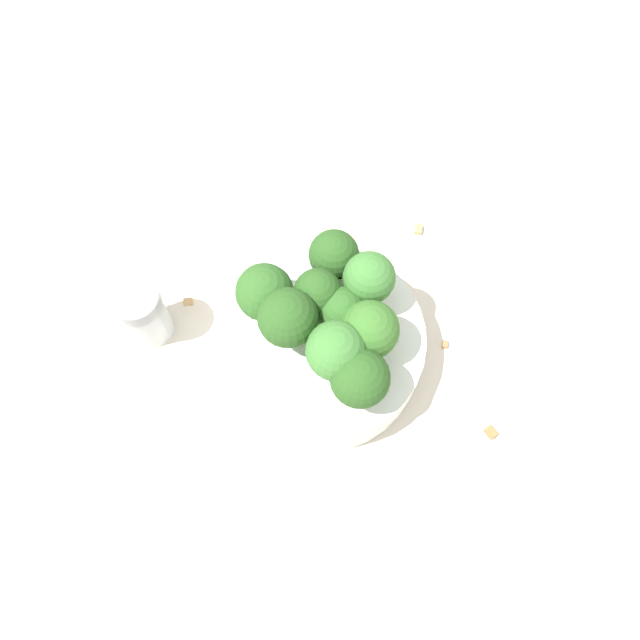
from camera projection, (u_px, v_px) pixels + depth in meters
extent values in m
plane|color=beige|center=(320.00, 355.00, 0.50)|extent=(3.00, 3.00, 0.00)
cylinder|color=white|center=(320.00, 346.00, 0.48)|extent=(0.16, 0.16, 0.04)
cylinder|color=#8EB770|center=(316.00, 304.00, 0.46)|extent=(0.03, 0.03, 0.03)
sphere|color=#28511E|center=(316.00, 292.00, 0.44)|extent=(0.03, 0.03, 0.03)
cylinder|color=#8EB770|center=(367.00, 341.00, 0.45)|extent=(0.02, 0.02, 0.03)
sphere|color=#386B28|center=(370.00, 330.00, 0.43)|extent=(0.04, 0.04, 0.04)
cylinder|color=#8EB770|center=(358.00, 387.00, 0.43)|extent=(0.02, 0.02, 0.03)
sphere|color=#28511E|center=(360.00, 378.00, 0.41)|extent=(0.04, 0.04, 0.04)
cylinder|color=#8EB770|center=(289.00, 332.00, 0.45)|extent=(0.02, 0.02, 0.03)
sphere|color=#28511E|center=(288.00, 320.00, 0.43)|extent=(0.04, 0.04, 0.04)
cylinder|color=#8EB770|center=(335.00, 362.00, 0.44)|extent=(0.02, 0.02, 0.03)
sphere|color=#3D7533|center=(336.00, 350.00, 0.42)|extent=(0.04, 0.04, 0.04)
cylinder|color=#8EB770|center=(341.00, 321.00, 0.46)|extent=(0.03, 0.03, 0.02)
sphere|color=#2D5B23|center=(341.00, 312.00, 0.44)|extent=(0.04, 0.04, 0.04)
cylinder|color=#7A9E5B|center=(367.00, 291.00, 0.46)|extent=(0.02, 0.02, 0.03)
sphere|color=#3D7533|center=(369.00, 278.00, 0.44)|extent=(0.04, 0.04, 0.04)
cylinder|color=#7A9E5B|center=(267.00, 303.00, 0.46)|extent=(0.02, 0.02, 0.02)
sphere|color=#2D5B23|center=(265.00, 292.00, 0.44)|extent=(0.04, 0.04, 0.04)
cylinder|color=#8EB770|center=(333.00, 265.00, 0.48)|extent=(0.03, 0.03, 0.02)
sphere|color=#28511E|center=(334.00, 255.00, 0.46)|extent=(0.04, 0.04, 0.04)
cylinder|color=#B2B7BC|center=(146.00, 317.00, 0.49)|extent=(0.03, 0.03, 0.05)
cylinder|color=gray|center=(136.00, 301.00, 0.46)|extent=(0.04, 0.04, 0.01)
cube|color=tan|center=(188.00, 301.00, 0.52)|extent=(0.01, 0.01, 0.01)
cube|color=tan|center=(419.00, 228.00, 0.54)|extent=(0.01, 0.01, 0.01)
cube|color=olive|center=(330.00, 254.00, 0.53)|extent=(0.01, 0.01, 0.01)
cube|color=olive|center=(446.00, 348.00, 0.50)|extent=(0.01, 0.01, 0.01)
cube|color=olive|center=(491.00, 432.00, 0.47)|extent=(0.01, 0.01, 0.01)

